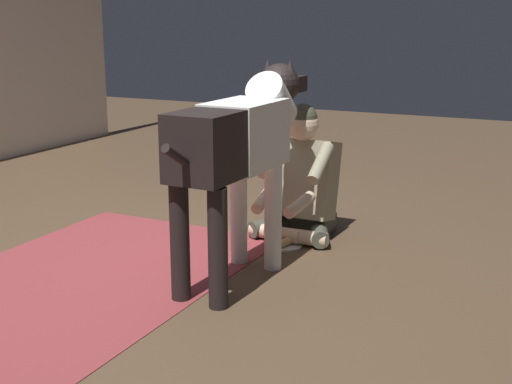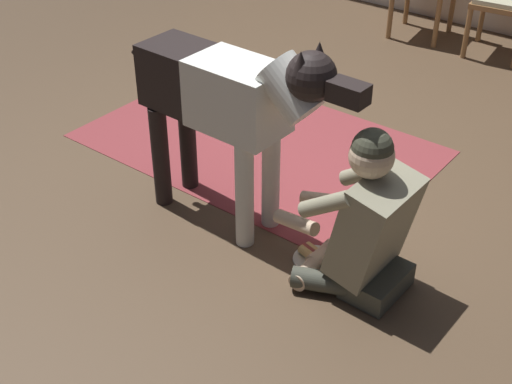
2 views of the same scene
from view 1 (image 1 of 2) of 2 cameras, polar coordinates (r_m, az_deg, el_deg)
name	(u,v)px [view 1 (image 1 of 2)]	position (r m, az deg, el deg)	size (l,w,h in m)	color
ground_plane	(147,267)	(4.08, -8.97, -6.14)	(14.05, 14.05, 0.00)	brown
area_rug	(84,277)	(3.99, -13.95, -6.79)	(2.23, 1.46, 0.01)	brown
person_sitting_on_floor	(302,182)	(4.52, 3.77, 0.81)	(0.68, 0.58, 0.87)	#484A3E
large_dog	(240,143)	(3.70, -1.36, 4.07)	(1.49, 0.33, 1.17)	silver
hot_dog_on_plate	(284,243)	(4.38, 2.29, -4.18)	(0.23, 0.23, 0.06)	silver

